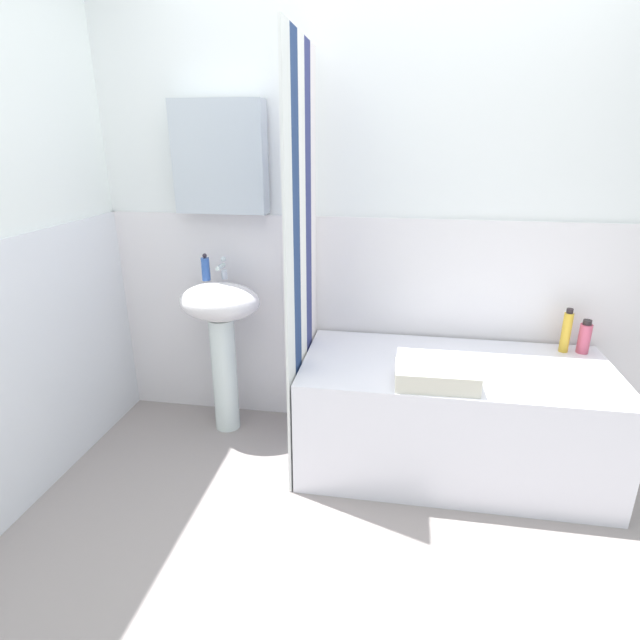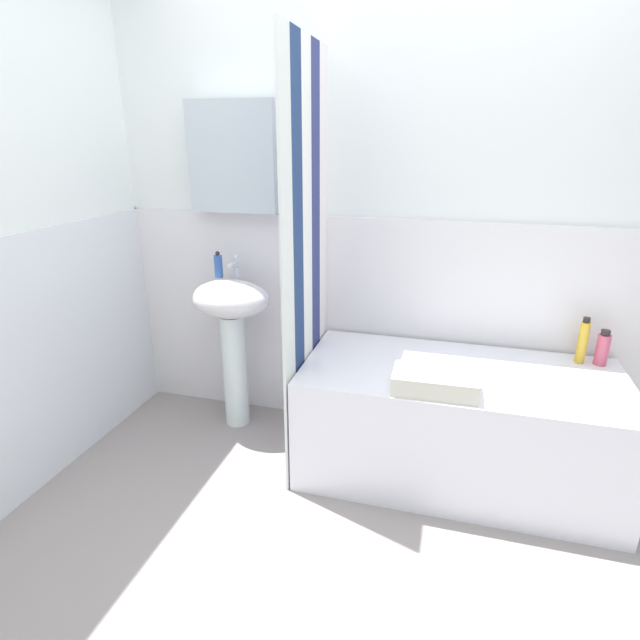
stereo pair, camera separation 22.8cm
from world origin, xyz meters
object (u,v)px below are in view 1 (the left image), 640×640
(sink, at_px, (221,325))
(shampoo_bottle, at_px, (584,337))
(lotion_bottle, at_px, (566,331))
(bathtub, at_px, (452,416))
(soap_dispenser, at_px, (206,268))
(towel_folded, at_px, (436,377))

(sink, xyz_separation_m, shampoo_bottle, (1.88, 0.09, 0.01))
(lotion_bottle, bearing_deg, shampoo_bottle, 0.39)
(lotion_bottle, bearing_deg, sink, -177.06)
(sink, distance_m, bathtub, 1.30)
(soap_dispenser, relative_size, lotion_bottle, 0.64)
(soap_dispenser, bearing_deg, sink, -32.52)
(soap_dispenser, xyz_separation_m, towel_folded, (1.22, -0.46, -0.32))
(soap_dispenser, relative_size, towel_folded, 0.41)
(soap_dispenser, xyz_separation_m, lotion_bottle, (1.88, 0.04, -0.26))
(sink, xyz_separation_m, towel_folded, (1.13, -0.40, -0.03))
(towel_folded, bearing_deg, sink, 160.36)
(sink, height_order, towel_folded, sink)
(sink, bearing_deg, lotion_bottle, 2.94)
(towel_folded, bearing_deg, bathtub, 65.09)
(bathtub, relative_size, shampoo_bottle, 8.41)
(shampoo_bottle, height_order, towel_folded, shampoo_bottle)
(bathtub, bearing_deg, towel_folded, -114.91)
(shampoo_bottle, bearing_deg, lotion_bottle, -179.61)
(lotion_bottle, height_order, towel_folded, lotion_bottle)
(sink, height_order, bathtub, sink)
(sink, relative_size, bathtub, 0.59)
(sink, distance_m, towel_folded, 1.20)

